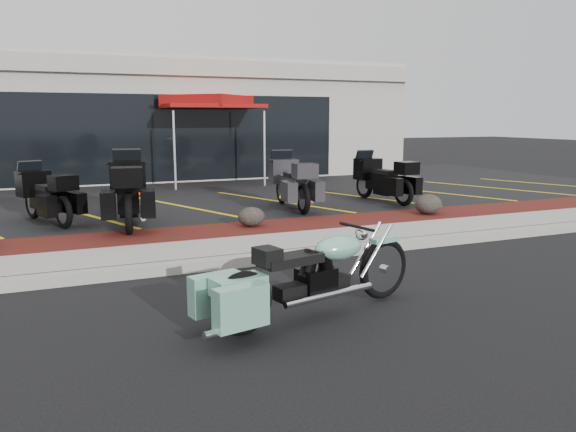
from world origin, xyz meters
name	(u,v)px	position (x,y,z in m)	size (l,w,h in m)	color
ground	(283,280)	(0.00, 0.00, 0.00)	(90.00, 90.00, 0.00)	black
curb	(259,259)	(0.00, 0.90, 0.07)	(24.00, 0.25, 0.15)	gray
sidewalk	(244,249)	(0.00, 1.60, 0.07)	(24.00, 1.20, 0.15)	gray
mulch_bed	(223,234)	(0.00, 2.80, 0.08)	(24.00, 1.20, 0.16)	#34100B
upper_lot	(165,196)	(0.00, 8.20, 0.07)	(26.00, 9.60, 0.15)	black
dealership_building	(130,121)	(0.00, 14.47, 2.01)	(18.00, 8.16, 4.00)	#ADA79C
boulder_mid	(251,217)	(0.58, 2.90, 0.34)	(0.50, 0.41, 0.35)	black
boulder_right	(428,204)	(4.35, 2.74, 0.37)	(0.58, 0.48, 0.41)	black
hero_cruiser	(383,260)	(0.78, -1.19, 0.48)	(2.70, 0.69, 0.95)	#79BCA3
touring_black_front	(32,190)	(-3.10, 5.35, 0.72)	(1.97, 0.75, 1.14)	black
touring_black_mid	(128,183)	(-1.34, 4.72, 0.83)	(2.35, 0.90, 1.37)	black
touring_grey	(282,177)	(2.15, 5.28, 0.77)	(2.14, 0.82, 1.24)	#2D2C31
touring_black_rear	(365,174)	(4.37, 5.35, 0.74)	(2.04, 0.78, 1.19)	black
traffic_cone	(135,187)	(-0.76, 8.28, 0.35)	(0.33, 0.33, 0.40)	red
popup_canopy	(208,104)	(1.73, 10.12, 2.53)	(3.26, 3.26, 2.62)	silver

